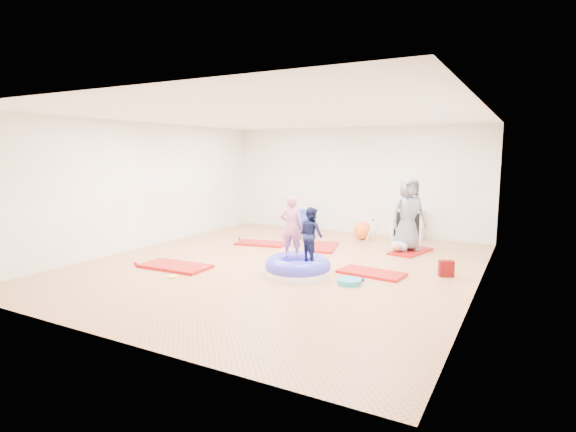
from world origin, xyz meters
The scene contains 19 objects.
room centered at (0.00, 0.00, 1.40)m, with size 7.01×8.01×2.81m.
gym_mat_front_left centered at (-1.60, -1.18, 0.03)m, with size 1.32×0.66×0.06m, color red.
gym_mat_mid_left centered at (-1.33, 1.43, 0.02)m, with size 1.15×0.58×0.05m, color red.
gym_mat_center_back centered at (0.11, 1.74, 0.02)m, with size 1.15×0.57×0.05m, color red.
gym_mat_right centered at (1.77, 0.14, 0.02)m, with size 1.13×0.57×0.05m, color red.
gym_mat_rear_right centered at (1.95, 2.24, 0.02)m, with size 1.10×0.55×0.05m, color red.
inflatable_cushion centered at (0.65, -0.54, 0.14)m, with size 1.16×1.16×0.37m.
child_pink centered at (0.50, -0.49, 0.89)m, with size 0.40×0.26×1.11m, color #CB6789.
child_navy centered at (0.93, -0.56, 0.80)m, with size 0.46×0.35×0.94m, color #11163D.
adult_caregiver centered at (1.87, 2.26, 0.83)m, with size 0.77×0.50×1.58m, color slate.
infant centered at (1.75, 2.01, 0.16)m, with size 0.37×0.38×0.22m.
ball_pit_balls centered at (-0.83, -0.10, 0.04)m, with size 4.22×3.45×0.07m.
exercise_ball_blue centered at (-1.16, 3.17, 0.33)m, with size 0.66×0.66×0.66m, color #192EA4.
exercise_ball_orange centered at (0.55, 3.14, 0.22)m, with size 0.44×0.44×0.44m, color orange.
infant_play_gym centered at (1.07, 3.14, 0.35)m, with size 0.69×0.65×0.53m.
cube_shelf centered at (1.50, 3.79, 0.37)m, with size 0.73×0.36×0.73m.
balance_disc centered at (1.64, -0.63, 0.04)m, with size 0.40×0.40×0.09m, color teal.
backpack centered at (2.95, 0.62, 0.14)m, with size 0.24×0.15×0.28m, color #9F0100.
yellow_toy centered at (-1.17, -1.70, 0.01)m, with size 0.18×0.18×0.03m, color yellow.
Camera 1 is at (4.17, -7.33, 2.12)m, focal length 28.00 mm.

